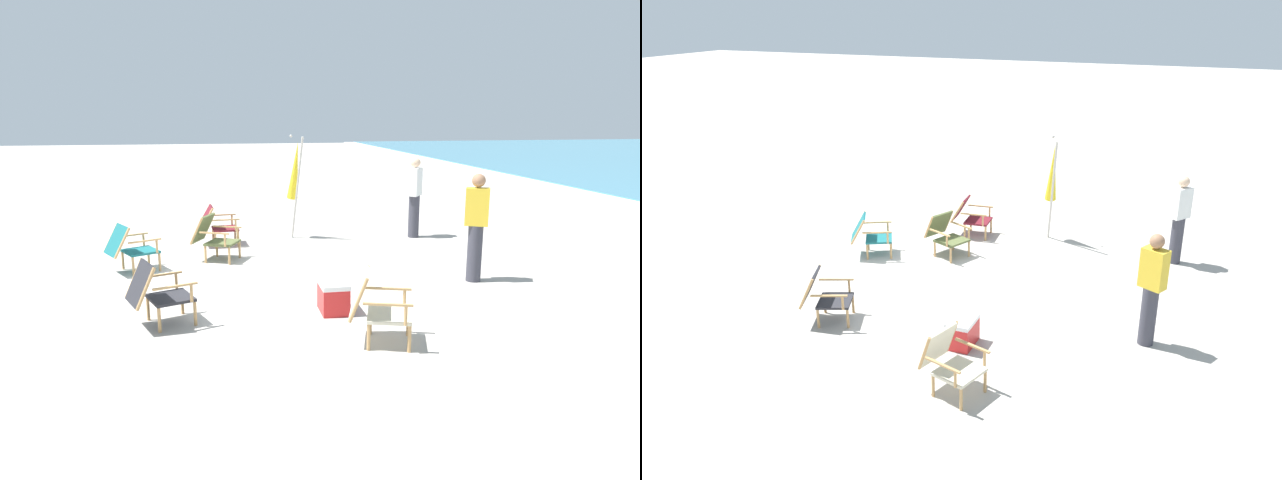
{
  "view_description": "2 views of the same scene",
  "coord_description": "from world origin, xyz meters",
  "views": [
    {
      "loc": [
        8.53,
        0.06,
        2.49
      ],
      "look_at": [
        0.15,
        1.57,
        0.6
      ],
      "focal_mm": 32.0,
      "sensor_mm": 36.0,
      "label": 1
    },
    {
      "loc": [
        8.77,
        4.27,
        4.5
      ],
      "look_at": [
        0.09,
        0.81,
        0.88
      ],
      "focal_mm": 35.0,
      "sensor_mm": 36.0,
      "label": 2
    }
  ],
  "objects": [
    {
      "name": "beach_chair_back_left",
      "position": [
        1.82,
        -0.7,
        0.43
      ],
      "size": [
        0.8,
        0.89,
        0.8
      ],
      "color": "#28282D",
      "rests_on": "ground"
    },
    {
      "name": "beach_chair_back_right",
      "position": [
        -0.69,
        -1.36,
        0.42
      ],
      "size": [
        0.86,
        0.94,
        0.78
      ],
      "color": "#196066",
      "rests_on": "ground"
    },
    {
      "name": "cooler_box",
      "position": [
        1.72,
        1.46,
        0.2
      ],
      "size": [
        0.49,
        0.35,
        0.4
      ],
      "color": "red",
      "rests_on": "ground"
    },
    {
      "name": "ground_plane",
      "position": [
        0.0,
        0.0,
        0.0
      ],
      "size": [
        80.0,
        80.0,
        0.0
      ],
      "primitive_type": "plane",
      "color": "#B2AAA0"
    },
    {
      "name": "person_by_waterline",
      "position": [
        -2.42,
        3.98,
        0.84
      ],
      "size": [
        0.39,
        0.37,
        1.63
      ],
      "color": "#383842",
      "rests_on": "ground"
    },
    {
      "name": "beach_chair_mid_center",
      "position": [
        2.78,
        1.72,
        0.43
      ],
      "size": [
        0.75,
        0.82,
        0.81
      ],
      "color": "beige",
      "rests_on": "ground"
    },
    {
      "name": "person_near_chairs",
      "position": [
        0.74,
        3.83,
        0.84
      ],
      "size": [
        0.33,
        0.39,
        1.63
      ],
      "color": "#383842",
      "rests_on": "ground"
    },
    {
      "name": "beach_chair_front_left",
      "position": [
        -1.24,
        -0.05,
        0.43
      ],
      "size": [
        0.82,
        0.9,
        0.79
      ],
      "color": "#515B33",
      "rests_on": "ground"
    },
    {
      "name": "beach_chair_front_right",
      "position": [
        -2.38,
        -0.0,
        0.42
      ],
      "size": [
        0.64,
        0.82,
        0.78
      ],
      "color": "maroon",
      "rests_on": "ground"
    },
    {
      "name": "umbrella_furled_yellow",
      "position": [
        -2.69,
        1.58,
        1.36
      ],
      "size": [
        0.56,
        0.38,
        2.08
      ],
      "color": "#B7B2A8",
      "rests_on": "ground"
    }
  ]
}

